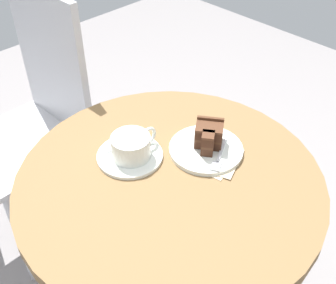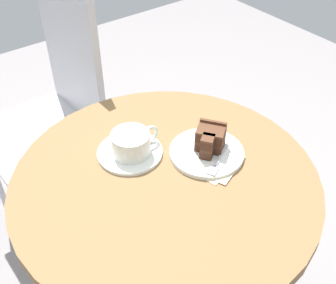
# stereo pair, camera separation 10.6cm
# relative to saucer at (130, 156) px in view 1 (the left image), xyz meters

# --- Properties ---
(cafe_table) EXTENTS (0.75, 0.75, 0.68)m
(cafe_table) POSITION_rel_saucer_xyz_m (0.02, -0.12, -0.12)
(cafe_table) COLOR brown
(cafe_table) RESTS_ON ground
(saucer) EXTENTS (0.17, 0.17, 0.01)m
(saucer) POSITION_rel_saucer_xyz_m (0.00, 0.00, 0.00)
(saucer) COLOR silver
(saucer) RESTS_ON cafe_table
(coffee_cup) EXTENTS (0.13, 0.10, 0.06)m
(coffee_cup) POSITION_rel_saucer_xyz_m (0.00, -0.01, 0.04)
(coffee_cup) COLOR silver
(coffee_cup) RESTS_ON saucer
(teaspoon) EXTENTS (0.10, 0.02, 0.00)m
(teaspoon) POSITION_rel_saucer_xyz_m (0.02, 0.05, 0.01)
(teaspoon) COLOR silver
(teaspoon) RESTS_ON saucer
(cake_plate) EXTENTS (0.19, 0.19, 0.01)m
(cake_plate) POSITION_rel_saucer_xyz_m (0.16, -0.12, 0.00)
(cake_plate) COLOR silver
(cake_plate) RESTS_ON cafe_table
(cake_slice) EXTENTS (0.10, 0.09, 0.07)m
(cake_slice) POSITION_rel_saucer_xyz_m (0.17, -0.12, 0.04)
(cake_slice) COLOR #422619
(cake_slice) RESTS_ON cake_plate
(fork) EXTENTS (0.12, 0.07, 0.00)m
(fork) POSITION_rel_saucer_xyz_m (0.15, -0.17, 0.01)
(fork) COLOR silver
(fork) RESTS_ON cake_plate
(napkin) EXTENTS (0.16, 0.17, 0.00)m
(napkin) POSITION_rel_saucer_xyz_m (0.15, -0.15, -0.00)
(napkin) COLOR beige
(napkin) RESTS_ON cafe_table
(cafe_chair) EXTENTS (0.39, 0.39, 0.96)m
(cafe_chair) POSITION_rel_saucer_xyz_m (0.02, 0.51, -0.12)
(cafe_chair) COLOR #BCBCC1
(cafe_chair) RESTS_ON ground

